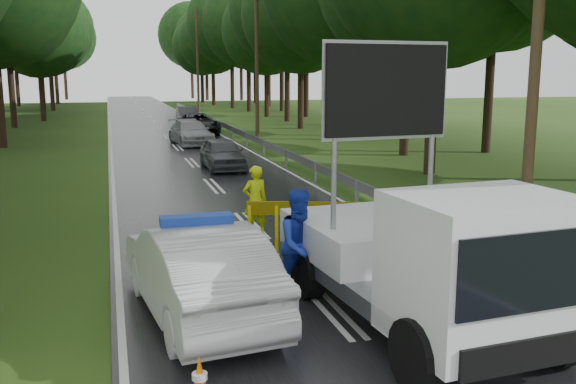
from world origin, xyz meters
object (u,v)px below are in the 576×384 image
object	(u,v)px
queue_car_second	(191,133)
queue_car_fourth	(187,115)
queue_car_first	(222,154)
officer	(255,201)
civilian	(302,245)
police_sedan	(198,271)
queue_car_third	(198,124)
barrier	(317,216)
work_truck	(427,259)

from	to	relation	value
queue_car_second	queue_car_fourth	distance (m)	14.20
queue_car_second	queue_car_first	bearing A→B (deg)	-95.43
officer	civilian	bearing A→B (deg)	76.07
police_sedan	queue_car_fourth	xyz separation A→B (m)	(4.49, 39.34, -0.09)
police_sedan	officer	bearing A→B (deg)	-120.02
police_sedan	civilian	size ratio (longest dim) A/B	2.46
civilian	queue_car_second	world-z (taller)	civilian
queue_car_third	queue_car_fourth	distance (m)	8.13
barrier	officer	xyz separation A→B (m)	(-0.83, 2.25, -0.07)
work_truck	queue_car_first	size ratio (longest dim) A/B	1.49
queue_car_second	queue_car_third	xyz separation A→B (m)	(1.18, 6.00, 0.00)
barrier	queue_car_third	size ratio (longest dim) A/B	0.60
work_truck	queue_car_fourth	size ratio (longest dim) A/B	1.38
officer	queue_car_second	distance (m)	20.40
barrier	queue_car_second	distance (m)	22.63
officer	queue_car_first	world-z (taller)	officer
police_sedan	queue_car_first	world-z (taller)	police_sedan
police_sedan	queue_car_second	bearing A→B (deg)	-104.18
queue_car_fourth	civilian	bearing A→B (deg)	-93.66
queue_car_first	queue_car_second	size ratio (longest dim) A/B	0.83
work_truck	barrier	bearing A→B (deg)	89.81
police_sedan	work_truck	xyz separation A→B (m)	(3.18, -1.60, 0.41)
police_sedan	queue_car_third	bearing A→B (deg)	-105.01
work_truck	barrier	distance (m)	4.21
police_sedan	barrier	world-z (taller)	police_sedan
civilian	queue_car_first	bearing A→B (deg)	72.96
police_sedan	queue_car_second	distance (m)	25.40
queue_car_second	civilian	bearing A→B (deg)	-98.72
officer	queue_car_fourth	xyz separation A→B (m)	(2.47, 34.50, -0.19)
queue_car_second	police_sedan	bearing A→B (deg)	-102.80
officer	queue_car_third	distance (m)	26.47
civilian	queue_car_first	xyz separation A→B (m)	(1.28, 15.39, -0.33)
work_truck	queue_car_second	size ratio (longest dim) A/B	1.24
police_sedan	barrier	size ratio (longest dim) A/B	1.68
civilian	queue_car_second	distance (m)	24.91
queue_car_second	queue_car_third	world-z (taller)	queue_car_third
officer	queue_car_second	xyz separation A→B (m)	(0.99, 20.38, -0.20)
queue_car_third	work_truck	bearing A→B (deg)	-95.79
queue_car_first	queue_car_third	size ratio (longest dim) A/B	0.79
police_sedan	civilian	distance (m)	1.87
police_sedan	queue_car_second	size ratio (longest dim) A/B	1.06
civilian	queue_car_fourth	distance (m)	39.09
queue_car_first	queue_car_third	bearing A→B (deg)	85.36
queue_car_first	police_sedan	bearing A→B (deg)	-101.79
officer	civilian	xyz separation A→B (m)	(-0.20, -4.50, 0.11)
barrier	civilian	world-z (taller)	civilian
barrier	queue_car_first	bearing A→B (deg)	106.79
work_truck	barrier	size ratio (longest dim) A/B	1.97
officer	queue_car_second	size ratio (longest dim) A/B	0.38
civilian	queue_car_second	xyz separation A→B (m)	(1.19, 24.88, -0.31)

